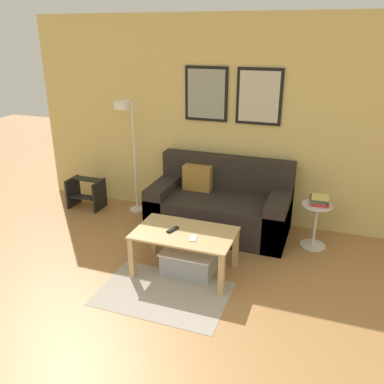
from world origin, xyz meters
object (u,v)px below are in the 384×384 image
(floor_lamp, at_px, (127,134))
(cell_phone, at_px, (193,238))
(storage_bin, at_px, (189,261))
(step_stool, at_px, (86,192))
(couch, at_px, (220,207))
(remote_control, at_px, (173,230))
(coffee_table, at_px, (185,239))
(side_table, at_px, (315,221))
(book_stack, at_px, (319,200))

(floor_lamp, distance_m, cell_phone, 1.88)
(storage_bin, height_order, step_stool, step_stool)
(couch, distance_m, remote_control, 1.09)
(coffee_table, height_order, step_stool, coffee_table)
(remote_control, height_order, cell_phone, remote_control)
(couch, xyz_separation_m, floor_lamp, (-1.25, 0.02, 0.82))
(couch, relative_size, step_stool, 3.59)
(coffee_table, relative_size, cell_phone, 7.24)
(couch, relative_size, storage_bin, 3.08)
(couch, xyz_separation_m, remote_control, (-0.19, -1.06, 0.16))
(storage_bin, bearing_deg, floor_lamp, 138.78)
(floor_lamp, height_order, side_table, floor_lamp)
(step_stool, bearing_deg, storage_bin, -29.04)
(couch, xyz_separation_m, book_stack, (1.16, -0.05, 0.27))
(cell_phone, bearing_deg, couch, 77.32)
(floor_lamp, distance_m, book_stack, 2.47)
(side_table, relative_size, remote_control, 3.52)
(couch, xyz_separation_m, step_stool, (-1.96, 0.03, -0.08))
(storage_bin, height_order, remote_control, remote_control)
(couch, bearing_deg, cell_phone, -87.10)
(cell_phone, relative_size, step_stool, 0.30)
(side_table, xyz_separation_m, cell_phone, (-1.09, -1.10, 0.14))
(book_stack, bearing_deg, remote_control, -143.25)
(couch, relative_size, book_stack, 7.53)
(couch, height_order, step_stool, couch)
(storage_bin, relative_size, cell_phone, 3.91)
(book_stack, bearing_deg, step_stool, 178.55)
(couch, height_order, remote_control, couch)
(couch, relative_size, remote_control, 11.22)
(remote_control, bearing_deg, book_stack, 57.31)
(floor_lamp, xyz_separation_m, cell_phone, (1.31, -1.17, -0.67))
(couch, xyz_separation_m, side_table, (1.15, -0.05, 0.01))
(side_table, distance_m, step_stool, 3.11)
(side_table, height_order, remote_control, side_table)
(cell_phone, xyz_separation_m, step_stool, (-2.02, 1.18, -0.23))
(step_stool, bearing_deg, book_stack, -1.45)
(storage_bin, bearing_deg, coffee_table, -176.02)
(coffee_table, bearing_deg, step_stool, 150.32)
(remote_control, bearing_deg, couch, 100.35)
(storage_bin, distance_m, book_stack, 1.62)
(book_stack, distance_m, cell_phone, 1.56)
(remote_control, xyz_separation_m, step_stool, (-1.77, 1.09, -0.24))
(remote_control, bearing_deg, cell_phone, 1.49)
(storage_bin, xyz_separation_m, step_stool, (-1.94, 1.08, 0.10))
(couch, relative_size, side_table, 3.19)
(coffee_table, xyz_separation_m, side_table, (1.22, 1.01, -0.06))
(coffee_table, height_order, book_stack, book_stack)
(storage_bin, bearing_deg, book_stack, 40.12)
(floor_lamp, relative_size, book_stack, 6.92)
(storage_bin, height_order, book_stack, book_stack)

